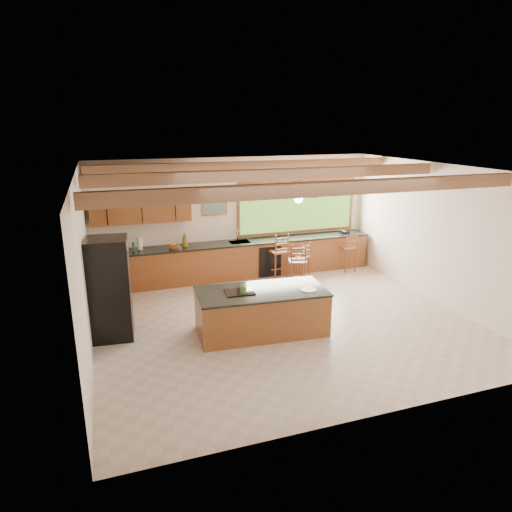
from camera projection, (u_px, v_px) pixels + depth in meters
name	position (u px, v px, depth m)	size (l,w,h in m)	color
ground	(283.00, 321.00, 9.11)	(7.20, 7.20, 0.00)	beige
room_shell	(264.00, 207.00, 9.03)	(7.27, 6.54, 3.02)	#F2E2D1
counter_run	(212.00, 267.00, 11.01)	(7.12, 3.10, 1.26)	brown
island	(261.00, 311.00, 8.53)	(2.47, 1.30, 0.85)	brown
refrigerator	(110.00, 289.00, 8.20)	(0.80, 0.78, 1.88)	black
bar_stool_a	(303.00, 257.00, 11.39)	(0.43, 0.43, 0.97)	brown
bar_stool_b	(279.00, 252.00, 11.35)	(0.46, 0.46, 1.19)	brown
bar_stool_c	(298.00, 262.00, 10.64)	(0.51, 0.51, 1.14)	brown
bar_stool_d	(349.00, 249.00, 12.01)	(0.38, 0.38, 1.05)	brown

